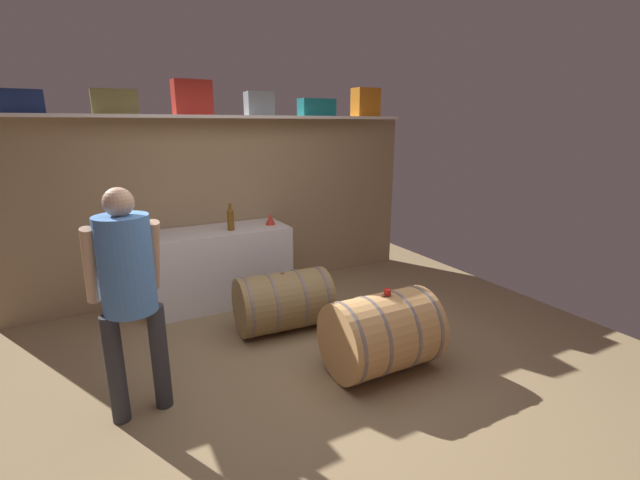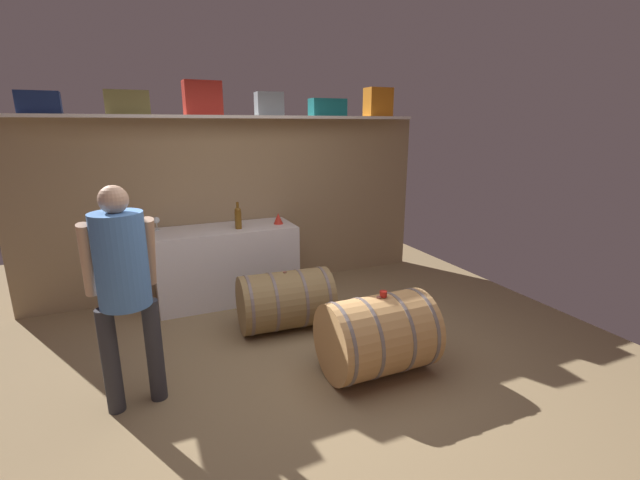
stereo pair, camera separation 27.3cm
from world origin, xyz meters
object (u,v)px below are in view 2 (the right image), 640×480
object	(u,v)px
toolcase_olive	(127,102)
winemaker_pouring	(123,277)
tasting_cup	(383,294)
wine_glass	(156,221)
work_cabinet	(227,264)
red_funnel	(278,218)
wine_barrel_far	(285,300)
wine_barrel_near	(377,335)
toolcase_orange	(378,102)
wine_bottle_amber	(238,217)
toolcase_navy	(39,103)
toolcase_grey	(269,104)
toolcase_red	(203,98)
toolcase_teal	(328,107)

from	to	relation	value
toolcase_olive	winemaker_pouring	xyz separation A→B (m)	(-0.16, -1.89, -1.19)
tasting_cup	winemaker_pouring	distance (m)	1.88
wine_glass	work_cabinet	bearing A→B (deg)	-15.59
work_cabinet	winemaker_pouring	bearing A→B (deg)	-121.15
red_funnel	wine_barrel_far	bearing A→B (deg)	-104.97
wine_barrel_near	winemaker_pouring	bearing A→B (deg)	169.90
toolcase_orange	toolcase_olive	bearing A→B (deg)	-179.51
wine_bottle_amber	winemaker_pouring	distance (m)	1.95
toolcase_orange	red_funnel	distance (m)	1.97
wine_barrel_far	toolcase_navy	bearing A→B (deg)	152.59
wine_bottle_amber	toolcase_orange	bearing A→B (deg)	9.45
toolcase_grey	tasting_cup	bearing A→B (deg)	-81.03
toolcase_red	toolcase_grey	size ratio (longest dim) A/B	1.30
winemaker_pouring	wine_bottle_amber	bearing A→B (deg)	47.58
tasting_cup	wine_bottle_amber	bearing A→B (deg)	109.92
toolcase_teal	toolcase_orange	world-z (taller)	toolcase_orange
toolcase_red	wine_barrel_near	size ratio (longest dim) A/B	0.46
toolcase_teal	wine_barrel_near	xyz separation A→B (m)	(-0.57, -2.22, -1.82)
toolcase_teal	wine_barrel_near	size ratio (longest dim) A/B	0.51
work_cabinet	tasting_cup	world-z (taller)	work_cabinet
work_cabinet	red_funnel	size ratio (longest dim) A/B	12.22
red_funnel	wine_barrel_far	size ratio (longest dim) A/B	0.14
toolcase_orange	tasting_cup	world-z (taller)	toolcase_orange
toolcase_teal	winemaker_pouring	size ratio (longest dim) A/B	0.27
toolcase_olive	wine_barrel_near	xyz separation A→B (m)	(1.63, -2.22, -1.84)
toolcase_grey	wine_bottle_amber	distance (m)	1.34
wine_glass	red_funnel	distance (m)	1.32
toolcase_teal	wine_barrel_near	world-z (taller)	toolcase_teal
toolcase_teal	toolcase_red	bearing A→B (deg)	179.61
work_cabinet	wine_glass	bearing A→B (deg)	164.41
toolcase_orange	wine_glass	world-z (taller)	toolcase_orange
toolcase_olive	toolcase_teal	bearing A→B (deg)	-0.44
toolcase_navy	wine_bottle_amber	world-z (taller)	toolcase_navy
tasting_cup	toolcase_orange	bearing A→B (deg)	61.06
toolcase_navy	toolcase_teal	size ratio (longest dim) A/B	0.82
toolcase_navy	toolcase_grey	bearing A→B (deg)	-3.13
tasting_cup	wine_barrel_near	bearing A→B (deg)	-180.00
wine_glass	tasting_cup	size ratio (longest dim) A/B	2.52
toolcase_navy	toolcase_orange	distance (m)	3.65
toolcase_olive	tasting_cup	xyz separation A→B (m)	(1.67, -2.22, -1.49)
toolcase_teal	wine_barrel_far	size ratio (longest dim) A/B	0.47
toolcase_navy	tasting_cup	world-z (taller)	toolcase_navy
toolcase_grey	toolcase_orange	xyz separation A→B (m)	(1.43, 0.00, 0.05)
toolcase_navy	tasting_cup	size ratio (longest dim) A/B	6.17
toolcase_grey	work_cabinet	size ratio (longest dim) A/B	0.19
toolcase_navy	winemaker_pouring	world-z (taller)	toolcase_navy
toolcase_grey	toolcase_red	bearing A→B (deg)	-176.18
winemaker_pouring	wine_barrel_near	bearing A→B (deg)	-16.70
red_funnel	tasting_cup	size ratio (longest dim) A/B	2.18
toolcase_olive	toolcase_red	xyz separation A→B (m)	(0.74, 0.00, 0.06)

